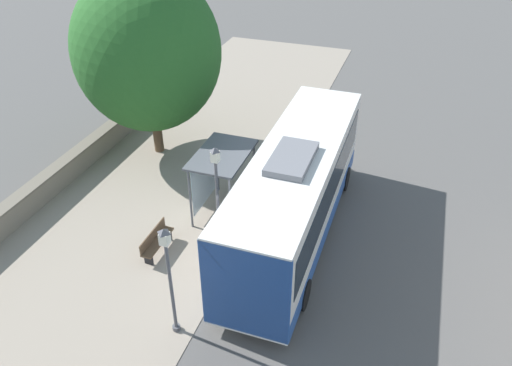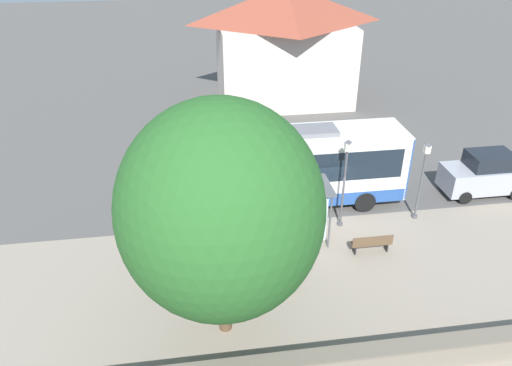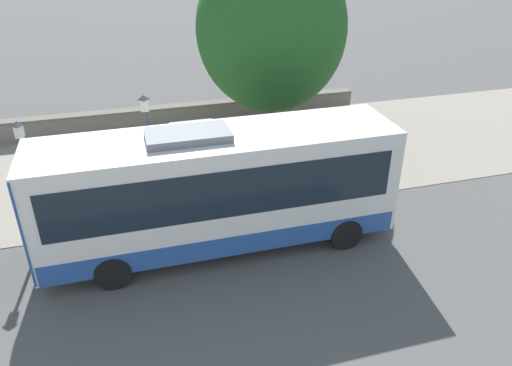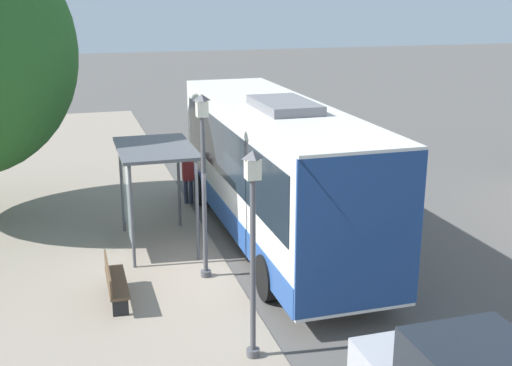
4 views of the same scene
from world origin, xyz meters
The scene contains 8 objects.
ground_plane centered at (0.00, 0.00, 0.00)m, with size 120.00×120.00×0.00m, color #514F4C.
sidewalk_plaza centered at (-4.50, 0.00, 0.01)m, with size 9.00×44.00×0.02m.
bus centered at (1.56, 1.02, 1.99)m, with size 2.63×10.34×3.86m.
bus_shelter centered at (-1.55, 1.56, 2.20)m, with size 1.85×2.85×2.64m.
pedestrian centered at (0.00, 4.74, 0.94)m, with size 0.34×0.22×1.61m.
bench centered at (-2.75, -1.38, 0.48)m, with size 0.40×1.72×0.88m.
street_lamp_near centered at (-0.64, -0.70, 2.52)m, with size 0.28×0.28×4.25m.
street_lamp_far centered at (-0.55, -4.29, 2.29)m, with size 0.28×0.28×3.83m.
Camera 4 is at (-3.40, -14.09, 6.29)m, focal length 45.00 mm.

